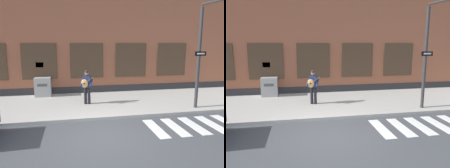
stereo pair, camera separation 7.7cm
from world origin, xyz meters
The scene contains 7 objects.
ground_plane centered at (0.00, 0.00, 0.00)m, with size 160.00×160.00×0.00m, color #424449.
sidewalk centered at (0.00, 4.04, 0.07)m, with size 28.00×4.84×0.13m.
building_backdrop centered at (0.00, 8.46, 4.16)m, with size 28.00×4.06×8.33m.
crosswalk centered at (4.45, 0.32, 0.01)m, with size 5.20×1.90×0.01m.
busker centered at (-0.25, 3.82, 1.12)m, with size 0.72×0.67×1.73m.
traffic_light centered at (4.99, 1.00, 3.53)m, with size 0.71×3.10×4.87m.
utility_box centered at (-2.63, 6.01, 0.69)m, with size 0.91×0.65×1.11m.
Camera 2 is at (-1.03, -7.08, 3.18)m, focal length 35.00 mm.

